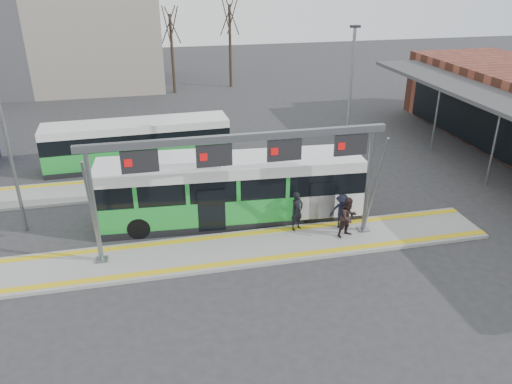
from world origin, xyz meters
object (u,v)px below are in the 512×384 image
gantry (242,158)px  hero_bus (230,190)px  passenger_a (297,211)px  passenger_c (342,211)px  passenger_b (348,217)px

gantry → hero_bus: 3.91m
passenger_a → hero_bus: bearing=117.7°
gantry → hero_bus: bearing=91.1°
passenger_c → passenger_a: bearing=-171.1°
gantry → passenger_a: 4.31m
gantry → passenger_a: gantry is taller
hero_bus → passenger_a: (2.83, -1.98, -0.50)m
passenger_b → hero_bus: bearing=128.0°
hero_bus → passenger_a: 3.49m
gantry → passenger_b: 5.83m
gantry → passenger_a: bearing=17.0°
gantry → passenger_c: 5.92m
hero_bus → passenger_c: size_ratio=7.46×
hero_bus → gantry: bearing=-85.2°
passenger_a → passenger_b: size_ratio=0.98×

